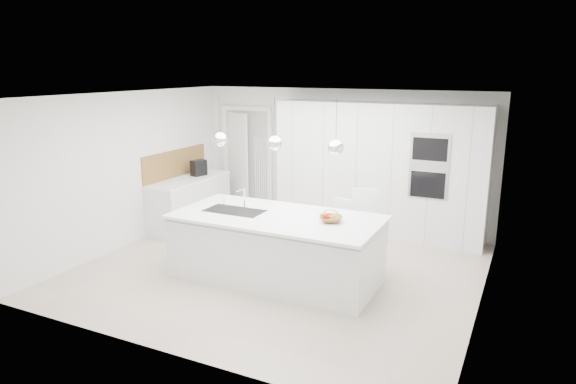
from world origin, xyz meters
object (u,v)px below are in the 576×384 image
at_px(island_base, 276,249).
at_px(bar_stool_left, 340,233).
at_px(espresso_machine, 199,168).
at_px(fruit_bowl, 331,219).
at_px(bar_stool_right, 361,230).

xyz_separation_m(island_base, bar_stool_left, (0.62, 0.87, 0.06)).
xyz_separation_m(island_base, espresso_machine, (-2.53, 1.79, 0.62)).
bearing_deg(fruit_bowl, bar_stool_right, 77.38).
height_order(fruit_bowl, bar_stool_right, bar_stool_right).
height_order(fruit_bowl, bar_stool_left, bar_stool_left).
relative_size(island_base, fruit_bowl, 9.07).
distance_m(island_base, bar_stool_right, 1.28).
height_order(island_base, espresso_machine, espresso_machine).
relative_size(island_base, bar_stool_left, 2.86).
relative_size(fruit_bowl, espresso_machine, 1.06).
bearing_deg(bar_stool_right, fruit_bowl, -116.21).
distance_m(espresso_machine, bar_stool_right, 3.62).
xyz_separation_m(espresso_machine, bar_stool_right, (3.47, -0.92, -0.47)).
bearing_deg(bar_stool_right, bar_stool_left, 165.55).
relative_size(island_base, bar_stool_right, 2.41).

